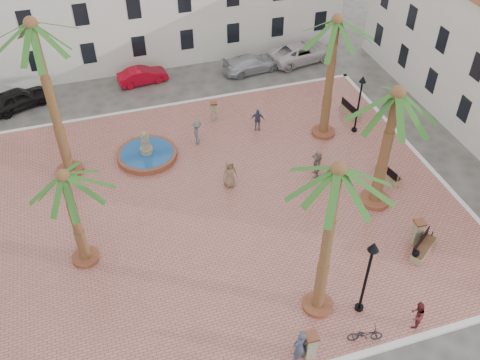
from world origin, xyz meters
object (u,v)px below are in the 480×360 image
at_px(pedestrian_fountain_b, 257,119).
at_px(palm_ne, 335,34).
at_px(bench_e, 388,175).
at_px(cyclist_a, 300,346).
at_px(car_red, 143,76).
at_px(bollard_se, 310,345).
at_px(bollard_e, 417,232).
at_px(cyclist_b, 417,315).
at_px(palm_s, 336,186).
at_px(bench_ne, 351,111).
at_px(palm_nw, 35,41).
at_px(palm_e, 395,108).
at_px(palm_sw, 66,188).
at_px(car_black, 18,99).
at_px(fountain, 147,154).
at_px(pedestrian_east, 317,164).
at_px(pedestrian_fountain_a, 230,173).
at_px(bench_se, 423,248).
at_px(lamppost_s, 369,266).
at_px(car_silver, 251,64).
at_px(litter_bin, 415,256).
at_px(car_white, 301,52).
at_px(bicycle_a, 365,334).
at_px(bollard_n, 214,110).
at_px(pedestrian_north, 197,133).
at_px(lamppost_e, 360,95).

bearing_deg(pedestrian_fountain_b, palm_ne, -4.71).
height_order(palm_ne, bench_e, palm_ne).
height_order(cyclist_a, car_red, cyclist_a).
bearing_deg(bollard_se, bench_e, 46.05).
xyz_separation_m(bollard_e, cyclist_b, (-2.73, -4.46, -0.03)).
height_order(palm_s, bench_ne, palm_s).
bearing_deg(bench_ne, palm_nw, 84.70).
relative_size(palm_ne, cyclist_a, 4.23).
distance_m(palm_s, bench_ne, 18.10).
bearing_deg(palm_e, palm_sw, 177.96).
xyz_separation_m(pedestrian_fountain_b, car_black, (-15.19, 7.76, -0.18)).
bearing_deg(palm_nw, fountain, 0.37).
bearing_deg(bollard_e, pedestrian_east, 112.43).
distance_m(palm_nw, pedestrian_fountain_a, 12.44).
bearing_deg(bench_ne, palm_ne, 112.09).
bearing_deg(bench_se, pedestrian_fountain_b, 75.26).
distance_m(lamppost_s, car_silver, 23.16).
bearing_deg(car_black, bench_ne, -133.08).
height_order(litter_bin, car_white, car_white).
height_order(bench_e, bollard_se, bollard_se).
bearing_deg(bollard_se, fountain, 104.95).
bearing_deg(car_silver, palm_s, 162.33).
distance_m(palm_s, bicycle_a, 7.54).
bearing_deg(bollard_n, litter_bin, -67.69).
bearing_deg(bench_se, bollard_e, 57.86).
relative_size(palm_s, pedestrian_north, 5.15).
bearing_deg(lamppost_e, palm_e, -107.32).
height_order(bench_ne, bollard_e, bollard_e).
relative_size(bicycle_a, pedestrian_east, 0.94).
height_order(palm_nw, cyclist_a, palm_nw).
height_order(lamppost_e, bollard_e, lamppost_e).
distance_m(bollard_se, cyclist_b, 5.15).
bearing_deg(car_black, car_white, -111.89).
relative_size(bollard_n, cyclist_a, 0.68).
height_order(bollard_n, cyclist_b, cyclist_b).
bearing_deg(bollard_e, bollard_n, 116.13).
height_order(palm_ne, bollard_n, palm_ne).
bearing_deg(palm_sw, car_black, 101.31).
height_order(bench_ne, pedestrian_east, pedestrian_east).
bearing_deg(fountain, car_white, 32.46).
xyz_separation_m(cyclist_a, car_black, (-11.36, 24.43, -0.38)).
bearing_deg(litter_bin, palm_nw, 142.27).
relative_size(palm_sw, pedestrian_fountain_b, 3.79).
height_order(lamppost_s, cyclist_b, lamppost_s).
distance_m(bench_e, cyclist_a, 13.59).
bearing_deg(car_red, bollard_se, -179.65).
height_order(palm_nw, bicycle_a, palm_nw).
distance_m(bollard_se, litter_bin, 7.95).
height_order(lamppost_s, pedestrian_north, lamppost_s).
distance_m(bench_ne, cyclist_a, 19.55).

